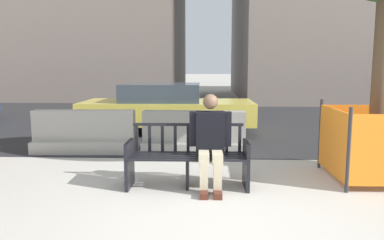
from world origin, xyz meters
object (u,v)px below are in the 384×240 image
at_px(jersey_barrier_centre, 194,136).
at_px(seated_person, 210,140).
at_px(street_bench, 188,159).
at_px(construction_fence, 376,142).
at_px(car_taxi_near, 167,108).
at_px(jersey_barrier_left, 85,135).

bearing_deg(jersey_barrier_centre, seated_person, -81.93).
bearing_deg(seated_person, jersey_barrier_centre, 98.07).
height_order(street_bench, seated_person, seated_person).
xyz_separation_m(seated_person, jersey_barrier_centre, (-0.30, 2.14, -0.35)).
relative_size(street_bench, construction_fence, 1.29).
distance_m(street_bench, construction_fence, 2.84).
distance_m(jersey_barrier_centre, construction_fence, 3.23).
relative_size(seated_person, car_taxi_near, 0.30).
relative_size(seated_person, construction_fence, 1.00).
bearing_deg(jersey_barrier_centre, street_bench, -90.38).
relative_size(street_bench, car_taxi_near, 0.39).
xyz_separation_m(street_bench, jersey_barrier_left, (-2.18, 2.15, -0.06)).
height_order(jersey_barrier_left, car_taxi_near, car_taxi_near).
bearing_deg(street_bench, construction_fence, 9.49).
bearing_deg(car_taxi_near, construction_fence, -48.37).
bearing_deg(construction_fence, car_taxi_near, 131.63).
bearing_deg(jersey_barrier_left, street_bench, -44.56).
xyz_separation_m(seated_person, jersey_barrier_left, (-2.50, 2.20, -0.35)).
xyz_separation_m(street_bench, construction_fence, (2.80, 0.47, 0.18)).
bearing_deg(seated_person, car_taxi_near, 103.65).
bearing_deg(seated_person, construction_fence, 11.82).
relative_size(jersey_barrier_centre, construction_fence, 1.53).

